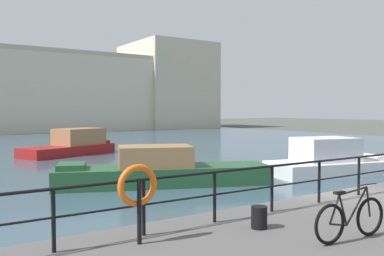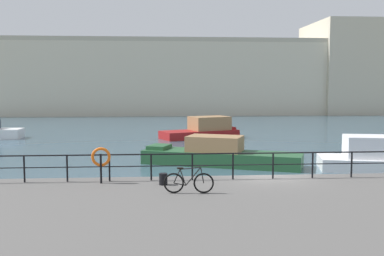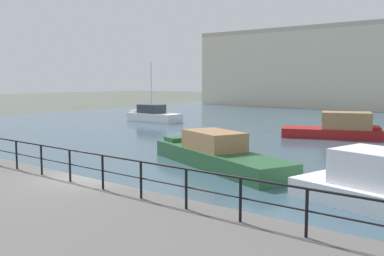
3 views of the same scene
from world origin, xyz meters
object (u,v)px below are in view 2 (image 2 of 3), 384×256
at_px(harbor_building, 220,77).
at_px(parked_bicycle, 189,182).
at_px(moored_green_narrowboat, 204,129).
at_px(moored_blue_motorboat, 376,157).
at_px(moored_red_daysailer, 219,155).
at_px(mooring_bollard, 163,179).
at_px(life_ring_stand, 101,158).

relative_size(harbor_building, parked_bicycle, 41.91).
height_order(moored_green_narrowboat, moored_blue_motorboat, moored_green_narrowboat).
xyz_separation_m(moored_blue_motorboat, parked_bicycle, (-11.54, -9.51, 0.73)).
bearing_deg(moored_red_daysailer, harbor_building, -76.01).
xyz_separation_m(moored_red_daysailer, moored_blue_motorboat, (8.90, -2.29, 0.09)).
relative_size(mooring_bollard, life_ring_stand, 0.31).
xyz_separation_m(mooring_bollard, life_ring_stand, (-2.40, 0.51, 0.75)).
bearing_deg(moored_blue_motorboat, harbor_building, 104.40).
bearing_deg(harbor_building, moored_green_narrowboat, -100.04).
height_order(moored_blue_motorboat, life_ring_stand, life_ring_stand).
xyz_separation_m(moored_green_narrowboat, parked_bicycle, (-3.29, -26.75, 0.69)).
relative_size(harbor_building, moored_red_daysailer, 7.51).
bearing_deg(harbor_building, moored_blue_motorboat, -88.46).
xyz_separation_m(moored_blue_motorboat, mooring_bollard, (-12.41, -8.06, 0.56)).
bearing_deg(moored_red_daysailer, moored_green_narrowboat, -70.53).
relative_size(harbor_building, moored_green_narrowboat, 9.64).
xyz_separation_m(parked_bicycle, life_ring_stand, (-3.27, 1.95, 0.59)).
bearing_deg(harbor_building, mooring_bollard, -99.76).
distance_m(moored_red_daysailer, mooring_bollard, 10.95).
xyz_separation_m(harbor_building, life_ring_stand, (-13.32, -63.00, -4.36)).
distance_m(moored_red_daysailer, moored_green_narrowboat, 14.96).
distance_m(moored_red_daysailer, moored_blue_motorboat, 9.19).
bearing_deg(moored_blue_motorboat, moored_green_narrowboat, 128.45).
distance_m(moored_blue_motorboat, parked_bicycle, 14.97).
height_order(moored_green_narrowboat, mooring_bollard, moored_green_narrowboat).
bearing_deg(life_ring_stand, moored_green_narrowboat, 75.19).
height_order(moored_red_daysailer, mooring_bollard, moored_red_daysailer).
relative_size(moored_green_narrowboat, moored_blue_motorboat, 1.10).
distance_m(mooring_bollard, life_ring_stand, 2.56).
height_order(mooring_bollard, life_ring_stand, life_ring_stand).
bearing_deg(parked_bicycle, mooring_bollard, 125.43).
xyz_separation_m(moored_red_daysailer, parked_bicycle, (-2.65, -11.80, 0.82)).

